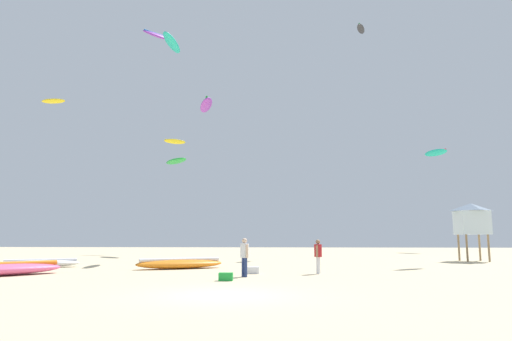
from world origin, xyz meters
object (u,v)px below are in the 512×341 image
(person_foreground, at_px, (244,254))
(kite_aloft_2, at_px, (175,141))
(kite_aloft_3, at_px, (158,35))
(kite_aloft_0, at_px, (53,101))
(kite_aloft_8, at_px, (361,29))
(kite_aloft_4, at_px, (206,105))
(kite_grounded_far, at_px, (180,264))
(lifeguard_tower, at_px, (472,218))
(kite_aloft_7, at_px, (172,43))
(kite_grounded_mid, at_px, (4,269))
(kite_aloft_6, at_px, (176,161))
(person_midground, at_px, (318,254))
(kite_aloft_1, at_px, (436,153))
(gear_bag, at_px, (226,277))
(cooler_box, at_px, (253,270))
(kite_grounded_near, at_px, (41,263))

(person_foreground, bearing_deg, kite_aloft_2, -104.65)
(person_foreground, distance_m, kite_aloft_3, 33.61)
(kite_aloft_0, xyz_separation_m, kite_aloft_2, (11.94, 4.25, -3.55))
(kite_aloft_8, bearing_deg, kite_aloft_4, -140.15)
(kite_grounded_far, xyz_separation_m, lifeguard_tower, (19.42, 8.73, 2.77))
(person_foreground, bearing_deg, kite_aloft_7, -96.10)
(kite_grounded_far, bearing_deg, kite_aloft_7, 109.43)
(kite_aloft_4, bearing_deg, kite_aloft_7, -171.47)
(kite_grounded_mid, bearing_deg, kite_aloft_6, 84.17)
(person_midground, relative_size, kite_grounded_far, 0.33)
(kite_aloft_1, bearing_deg, kite_aloft_2, -167.53)
(lifeguard_tower, relative_size, gear_bag, 7.41)
(lifeguard_tower, distance_m, kite_aloft_0, 41.02)
(person_foreground, xyz_separation_m, lifeguard_tower, (15.45, 13.67, 2.07))
(kite_aloft_3, bearing_deg, lifeguard_tower, -20.71)
(person_midground, height_order, kite_aloft_3, kite_aloft_3)
(person_midground, relative_size, kite_aloft_6, 0.43)
(kite_aloft_0, height_order, kite_aloft_1, kite_aloft_0)
(gear_bag, xyz_separation_m, kite_aloft_1, (21.13, 37.35, 11.71))
(kite_grounded_mid, relative_size, kite_aloft_2, 1.95)
(cooler_box, bearing_deg, kite_aloft_7, 122.73)
(kite_aloft_3, bearing_deg, person_midground, -56.77)
(person_foreground, height_order, kite_aloft_4, kite_aloft_4)
(lifeguard_tower, height_order, kite_aloft_8, kite_aloft_8)
(cooler_box, xyz_separation_m, kite_aloft_4, (-4.29, 11.27, 11.52))
(person_foreground, xyz_separation_m, kite_aloft_3, (-10.89, 23.63, 21.28))
(person_midground, distance_m, kite_aloft_8, 32.53)
(kite_aloft_7, bearing_deg, kite_aloft_3, 110.98)
(cooler_box, relative_size, gear_bag, 1.00)
(kite_aloft_4, bearing_deg, kite_grounded_near, -136.23)
(person_foreground, relative_size, kite_aloft_6, 0.45)
(kite_grounded_near, relative_size, kite_aloft_4, 1.14)
(kite_aloft_1, height_order, kite_aloft_2, kite_aloft_2)
(kite_aloft_8, bearing_deg, gear_bag, -111.80)
(lifeguard_tower, bearing_deg, kite_grounded_mid, -152.63)
(kite_aloft_8, bearing_deg, kite_aloft_1, 45.73)
(kite_grounded_far, bearing_deg, cooler_box, -36.28)
(person_foreground, height_order, kite_aloft_0, kite_aloft_0)
(person_midground, bearing_deg, kite_aloft_3, 141.33)
(kite_grounded_near, xyz_separation_m, kite_aloft_4, (8.07, 7.73, 11.44))
(person_foreground, distance_m, kite_aloft_4, 17.37)
(kite_aloft_1, relative_size, kite_aloft_7, 0.95)
(person_foreground, relative_size, kite_grounded_near, 0.40)
(person_midground, height_order, kite_aloft_1, kite_aloft_1)
(person_midground, bearing_deg, kite_grounded_mid, -154.65)
(kite_aloft_1, height_order, kite_aloft_3, kite_aloft_3)
(cooler_box, xyz_separation_m, gear_bag, (-0.90, -3.60, 0.00))
(kite_aloft_4, bearing_deg, kite_grounded_mid, -117.96)
(person_foreground, bearing_deg, kite_aloft_1, -153.91)
(lifeguard_tower, bearing_deg, kite_aloft_7, -177.46)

